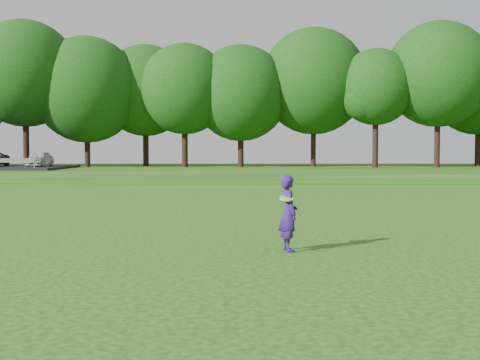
{
  "coord_description": "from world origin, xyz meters",
  "views": [
    {
      "loc": [
        1.42,
        -13.99,
        2.17
      ],
      "look_at": [
        1.5,
        2.63,
        1.3
      ],
      "focal_mm": 45.0,
      "sensor_mm": 36.0,
      "label": 1
    }
  ],
  "objects": [
    {
      "name": "berm",
      "position": [
        0.0,
        34.0,
        0.3
      ],
      "size": [
        130.0,
        30.0,
        0.6
      ],
      "primitive_type": "cube",
      "color": "#10460D",
      "rests_on": "ground"
    },
    {
      "name": "woman",
      "position": [
        2.5,
        -1.37,
        0.81
      ],
      "size": [
        0.51,
        0.66,
        1.62
      ],
      "color": "navy",
      "rests_on": "ground"
    },
    {
      "name": "treeline",
      "position": [
        0.0,
        38.0,
        8.1
      ],
      "size": [
        104.0,
        7.0,
        15.0
      ],
      "primitive_type": null,
      "color": "#173C0D",
      "rests_on": "berm"
    },
    {
      "name": "walking_path",
      "position": [
        0.0,
        20.0,
        0.02
      ],
      "size": [
        130.0,
        1.6,
        0.04
      ],
      "primitive_type": "cube",
      "color": "gray",
      "rests_on": "ground"
    },
    {
      "name": "ground",
      "position": [
        0.0,
        0.0,
        0.0
      ],
      "size": [
        140.0,
        140.0,
        0.0
      ],
      "primitive_type": "plane",
      "color": "#10460D",
      "rests_on": "ground"
    }
  ]
}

